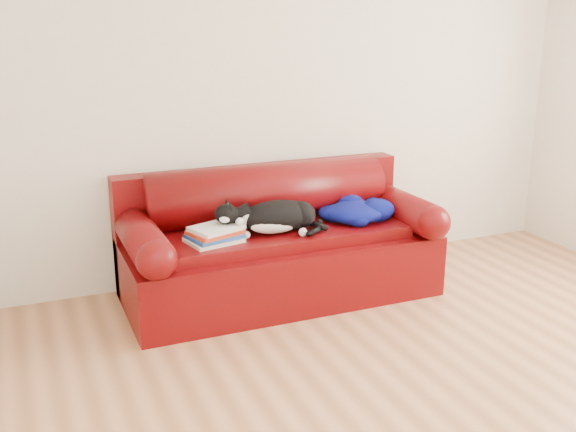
% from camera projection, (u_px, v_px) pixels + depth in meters
% --- Properties ---
extents(ground, '(4.50, 4.50, 0.00)m').
position_uv_depth(ground, '(450.00, 390.00, 3.50)').
color(ground, '#915D3A').
rests_on(ground, ground).
extents(room_shell, '(4.52, 4.02, 2.61)m').
position_uv_depth(room_shell, '(495.00, 61.00, 3.09)').
color(room_shell, beige).
rests_on(room_shell, ground).
extents(sofa_base, '(2.10, 0.90, 0.50)m').
position_uv_depth(sofa_base, '(280.00, 263.00, 4.62)').
color(sofa_base, '#410207').
rests_on(sofa_base, ground).
extents(sofa_back, '(2.10, 1.01, 0.88)m').
position_uv_depth(sofa_back, '(267.00, 211.00, 4.75)').
color(sofa_back, '#410207').
rests_on(sofa_back, ground).
extents(book_stack, '(0.37, 0.32, 0.10)m').
position_uv_depth(book_stack, '(215.00, 234.00, 4.23)').
color(book_stack, beige).
rests_on(book_stack, sofa_base).
extents(cat, '(0.71, 0.37, 0.26)m').
position_uv_depth(cat, '(276.00, 217.00, 4.40)').
color(cat, black).
rests_on(cat, sofa_base).
extents(blanket, '(0.53, 0.42, 0.16)m').
position_uv_depth(blanket, '(356.00, 211.00, 4.67)').
color(blanket, '#021142').
rests_on(blanket, sofa_base).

